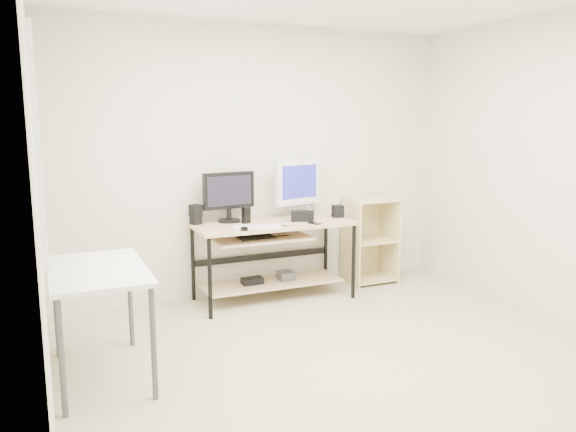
# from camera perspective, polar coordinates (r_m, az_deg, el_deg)

# --- Properties ---
(room) EXTENTS (4.01, 4.01, 2.62)m
(room) POSITION_cam_1_polar(r_m,az_deg,el_deg) (3.70, 6.13, 3.73)
(room) COLOR #BBB090
(room) RESTS_ON ground
(desk) EXTENTS (1.50, 0.65, 0.75)m
(desk) POSITION_cam_1_polar(r_m,az_deg,el_deg) (5.31, -1.76, -2.89)
(desk) COLOR tan
(desk) RESTS_ON ground
(side_table) EXTENTS (0.60, 1.00, 0.75)m
(side_table) POSITION_cam_1_polar(r_m,az_deg,el_deg) (3.89, -18.74, -6.16)
(side_table) COLOR silver
(side_table) RESTS_ON ground
(shelf_unit) EXTENTS (0.50, 0.40, 0.90)m
(shelf_unit) POSITION_cam_1_polar(r_m,az_deg,el_deg) (6.00, 8.12, -2.36)
(shelf_unit) COLOR beige
(shelf_unit) RESTS_ON ground
(black_monitor) EXTENTS (0.51, 0.21, 0.47)m
(black_monitor) POSITION_cam_1_polar(r_m,az_deg,el_deg) (5.28, -6.04, 2.28)
(black_monitor) COLOR black
(black_monitor) RESTS_ON desk
(white_imac) EXTENTS (0.54, 0.19, 0.58)m
(white_imac) POSITION_cam_1_polar(r_m,az_deg,el_deg) (5.52, 1.07, 3.35)
(white_imac) COLOR silver
(white_imac) RESTS_ON desk
(keyboard) EXTENTS (0.44, 0.27, 0.01)m
(keyboard) POSITION_cam_1_polar(r_m,az_deg,el_deg) (5.05, -3.17, -1.03)
(keyboard) COLOR silver
(keyboard) RESTS_ON desk
(mouse) EXTENTS (0.11, 0.13, 0.04)m
(mouse) POSITION_cam_1_polar(r_m,az_deg,el_deg) (5.10, -0.26, -0.78)
(mouse) COLOR #B5B5BA
(mouse) RESTS_ON desk
(center_speaker) EXTENTS (0.22, 0.15, 0.10)m
(center_speaker) POSITION_cam_1_polar(r_m,az_deg,el_deg) (5.32, 1.44, 0.01)
(center_speaker) COLOR black
(center_speaker) RESTS_ON desk
(speaker_left) EXTENTS (0.12, 0.12, 0.18)m
(speaker_left) POSITION_cam_1_polar(r_m,az_deg,el_deg) (5.22, -9.37, 0.20)
(speaker_left) COLOR black
(speaker_left) RESTS_ON desk
(speaker_right) EXTENTS (0.11, 0.11, 0.12)m
(speaker_right) POSITION_cam_1_polar(r_m,az_deg,el_deg) (5.56, 5.08, 0.50)
(speaker_right) COLOR black
(speaker_right) RESTS_ON desk
(audio_controller) EXTENTS (0.09, 0.07, 0.15)m
(audio_controller) POSITION_cam_1_polar(r_m,az_deg,el_deg) (5.23, -4.28, 0.08)
(audio_controller) COLOR black
(audio_controller) RESTS_ON desk
(volume_puck) EXTENTS (0.08, 0.08, 0.03)m
(volume_puck) POSITION_cam_1_polar(r_m,az_deg,el_deg) (4.89, -4.46, -1.33)
(volume_puck) COLOR black
(volume_puck) RESTS_ON desk
(smartphone) EXTENTS (0.10, 0.14, 0.01)m
(smartphone) POSITION_cam_1_polar(r_m,az_deg,el_deg) (5.20, 2.72, -0.73)
(smartphone) COLOR black
(smartphone) RESTS_ON desk
(coaster) EXTENTS (0.12, 0.12, 0.01)m
(coaster) POSITION_cam_1_polar(r_m,az_deg,el_deg) (5.35, 2.29, -0.45)
(coaster) COLOR #B07D4F
(coaster) RESTS_ON desk
(drinking_glass) EXTENTS (0.09, 0.09, 0.15)m
(drinking_glass) POSITION_cam_1_polar(r_m,az_deg,el_deg) (5.34, 2.29, 0.36)
(drinking_glass) COLOR white
(drinking_glass) RESTS_ON coaster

